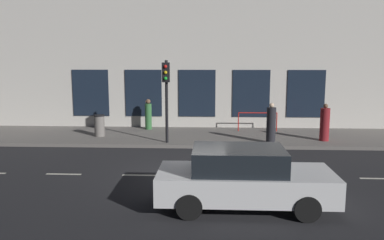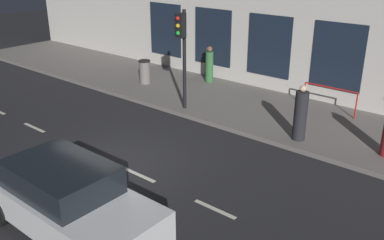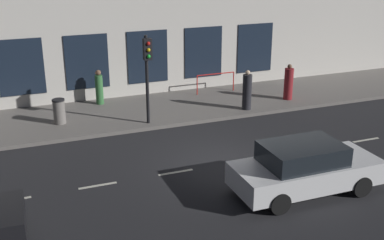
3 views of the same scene
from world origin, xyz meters
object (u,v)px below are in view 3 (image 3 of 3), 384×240
(traffic_light, at_px, (147,63))
(parked_car_1, at_px, (305,168))
(pedestrian_0, at_px, (289,83))
(pedestrian_2, at_px, (247,91))
(trash_bin, at_px, (59,111))
(pedestrian_1, at_px, (99,88))

(traffic_light, bearing_deg, parked_car_1, -158.44)
(traffic_light, relative_size, pedestrian_0, 2.14)
(pedestrian_0, distance_m, pedestrian_2, 2.59)
(trash_bin, bearing_deg, parked_car_1, -143.77)
(pedestrian_0, relative_size, pedestrian_1, 1.06)
(traffic_light, distance_m, parked_car_1, 7.82)
(parked_car_1, xyz_separation_m, trash_bin, (8.46, 6.20, -0.12))
(pedestrian_0, bearing_deg, parked_car_1, -94.66)
(pedestrian_1, bearing_deg, pedestrian_2, -133.99)
(pedestrian_1, distance_m, pedestrian_2, 6.73)
(pedestrian_1, bearing_deg, parked_car_1, -174.64)
(traffic_light, xyz_separation_m, pedestrian_0, (0.87, -7.12, -1.78))
(pedestrian_1, relative_size, trash_bin, 1.55)
(traffic_light, bearing_deg, pedestrian_2, -86.82)
(parked_car_1, xyz_separation_m, pedestrian_1, (10.45, 4.14, 0.10))
(parked_car_1, distance_m, trash_bin, 10.48)
(pedestrian_1, height_order, trash_bin, pedestrian_1)
(traffic_light, bearing_deg, trash_bin, 67.65)
(pedestrian_0, height_order, trash_bin, pedestrian_0)
(parked_car_1, bearing_deg, trash_bin, -143.67)
(pedestrian_1, bearing_deg, trash_bin, 117.77)
(parked_car_1, relative_size, trash_bin, 4.38)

